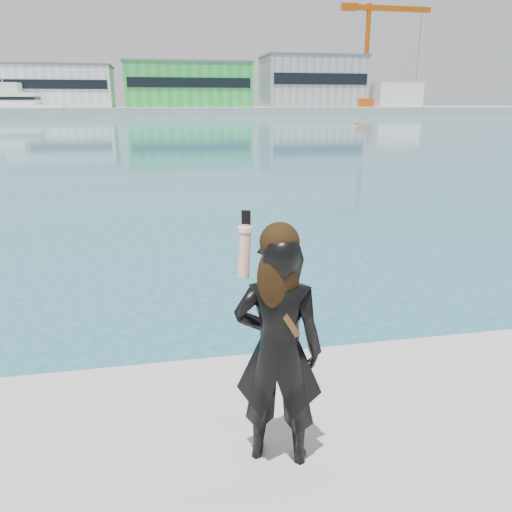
# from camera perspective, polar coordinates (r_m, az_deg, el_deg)

# --- Properties ---
(ground) EXTENTS (500.00, 500.00, 0.00)m
(ground) POSITION_cam_1_polar(r_m,az_deg,el_deg) (4.33, 1.30, -26.86)
(ground) COLOR #185E71
(ground) RESTS_ON ground
(far_quay) EXTENTS (320.00, 40.00, 2.00)m
(far_quay) POSITION_cam_1_polar(r_m,az_deg,el_deg) (133.05, -11.34, 15.93)
(far_quay) COLOR #9E9E99
(far_quay) RESTS_ON ground
(warehouse_white) EXTENTS (24.48, 15.35, 9.50)m
(warehouse_white) POSITION_cam_1_polar(r_m,az_deg,el_deg) (132.79, -21.48, 17.61)
(warehouse_white) COLOR silver
(warehouse_white) RESTS_ON far_quay
(warehouse_green) EXTENTS (30.60, 16.36, 10.50)m
(warehouse_green) POSITION_cam_1_polar(r_m,az_deg,el_deg) (131.37, -7.82, 18.81)
(warehouse_green) COLOR green
(warehouse_green) RESTS_ON far_quay
(warehouse_grey_right) EXTENTS (25.50, 15.35, 12.50)m
(warehouse_grey_right) POSITION_cam_1_polar(r_m,az_deg,el_deg) (137.29, 6.41, 19.20)
(warehouse_grey_right) COLOR gray
(warehouse_grey_right) RESTS_ON far_quay
(ancillary_shed) EXTENTS (12.00, 10.00, 6.00)m
(ancillary_shed) POSITION_cam_1_polar(r_m,az_deg,el_deg) (143.47, 15.43, 17.32)
(ancillary_shed) COLOR silver
(ancillary_shed) RESTS_ON far_quay
(dock_crane) EXTENTS (23.00, 4.00, 24.00)m
(dock_crane) POSITION_cam_1_polar(r_m,az_deg,el_deg) (136.69, 13.02, 21.76)
(dock_crane) COLOR #D44E0C
(dock_crane) RESTS_ON far_quay
(flagpole_right) EXTENTS (1.28, 0.16, 8.00)m
(flagpole_right) POSITION_cam_1_polar(r_m,az_deg,el_deg) (126.16, -0.83, 18.71)
(flagpole_right) COLOR silver
(flagpole_right) RESTS_ON far_quay
(motor_yacht) EXTENTS (20.40, 6.68, 9.39)m
(motor_yacht) POSITION_cam_1_polar(r_m,az_deg,el_deg) (124.48, -25.97, 15.30)
(motor_yacht) COLOR white
(motor_yacht) RESTS_ON ground
(buoy_near) EXTENTS (0.50, 0.50, 0.50)m
(buoy_near) POSITION_cam_1_polar(r_m,az_deg,el_deg) (79.26, 11.37, 14.61)
(buoy_near) COLOR #E8A90C
(buoy_near) RESTS_ON ground
(woman) EXTENTS (0.63, 0.52, 1.59)m
(woman) POSITION_cam_1_polar(r_m,az_deg,el_deg) (3.08, 2.54, -10.06)
(woman) COLOR black
(woman) RESTS_ON near_quay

